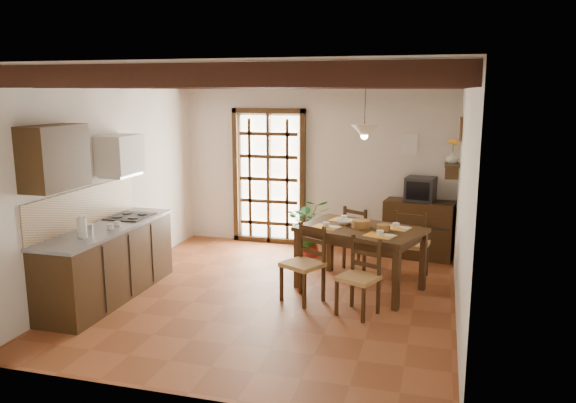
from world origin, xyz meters
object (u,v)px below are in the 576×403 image
(dining_table, at_px, (361,236))
(chair_far_left, at_px, (361,249))
(crt_tv, at_px, (421,189))
(chair_far_right, at_px, (411,257))
(pendant_lamp, at_px, (364,130))
(chair_near_left, at_px, (303,278))
(potted_plant, at_px, (308,220))
(sideboard, at_px, (419,229))
(kitchen_counter, at_px, (108,261))
(chair_near_right, at_px, (358,291))

(dining_table, relative_size, chair_far_left, 1.89)
(dining_table, height_order, crt_tv, crt_tv)
(chair_far_right, bearing_deg, chair_far_left, -11.31)
(dining_table, bearing_deg, chair_far_right, 63.79)
(crt_tv, bearing_deg, chair_far_left, -124.32)
(pendant_lamp, bearing_deg, chair_near_left, -130.50)
(crt_tv, relative_size, potted_plant, 0.25)
(chair_near_left, height_order, chair_far_right, chair_far_right)
(crt_tv, distance_m, pendant_lamp, 1.98)
(sideboard, xyz_separation_m, crt_tv, (0.00, -0.01, 0.64))
(kitchen_counter, distance_m, chair_near_right, 3.12)
(kitchen_counter, xyz_separation_m, crt_tv, (3.66, 2.82, 0.61))
(chair_near_left, xyz_separation_m, chair_near_right, (0.72, -0.25, -0.02))
(dining_table, height_order, chair_near_left, chair_near_left)
(dining_table, bearing_deg, sideboard, 87.11)
(dining_table, xyz_separation_m, chair_near_left, (-0.61, -0.62, -0.42))
(chair_near_right, relative_size, chair_far_left, 0.97)
(chair_far_left, distance_m, crt_tv, 1.37)
(crt_tv, bearing_deg, chair_near_left, -109.61)
(chair_near_left, distance_m, potted_plant, 1.98)
(chair_near_left, distance_m, chair_near_right, 0.76)
(dining_table, relative_size, chair_far_right, 1.79)
(sideboard, bearing_deg, potted_plant, -159.68)
(chair_near_right, bearing_deg, dining_table, 119.87)
(chair_far_left, xyz_separation_m, potted_plant, (-0.90, 0.44, 0.28))
(chair_far_right, bearing_deg, chair_near_right, 78.66)
(chair_far_left, relative_size, pendant_lamp, 1.10)
(chair_far_right, xyz_separation_m, potted_plant, (-1.62, 0.69, 0.26))
(chair_near_left, bearing_deg, sideboard, 88.44)
(chair_near_left, bearing_deg, chair_far_left, 98.92)
(chair_far_right, bearing_deg, pendant_lamp, 47.45)
(pendant_lamp, bearing_deg, dining_table, -90.00)
(chair_far_right, xyz_separation_m, crt_tv, (0.06, 1.06, 0.78))
(dining_table, bearing_deg, chair_near_left, -115.90)
(sideboard, xyz_separation_m, potted_plant, (-1.68, -0.37, 0.12))
(chair_near_left, height_order, chair_far_left, chair_near_left)
(kitchen_counter, distance_m, chair_far_left, 3.52)
(chair_near_right, bearing_deg, chair_far_left, 119.92)
(chair_near_right, height_order, potted_plant, potted_plant)
(chair_near_right, xyz_separation_m, sideboard, (0.56, 2.54, 0.16))
(dining_table, xyz_separation_m, crt_tv, (0.67, 1.67, 0.36))
(potted_plant, bearing_deg, sideboard, 12.58)
(kitchen_counter, distance_m, crt_tv, 4.66)
(chair_far_right, relative_size, potted_plant, 0.51)
(kitchen_counter, height_order, sideboard, kitchen_counter)
(potted_plant, bearing_deg, crt_tv, 12.39)
(chair_far_left, relative_size, chair_far_right, 0.95)
(chair_far_left, height_order, sideboard, chair_far_left)
(sideboard, xyz_separation_m, pendant_lamp, (-0.67, -1.58, 1.63))
(chair_near_right, distance_m, chair_far_left, 1.74)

